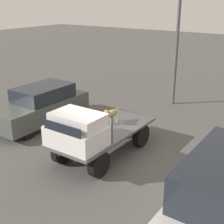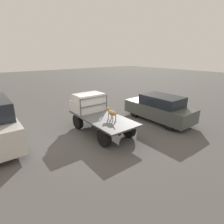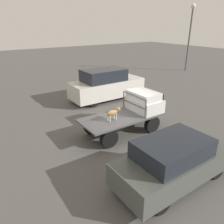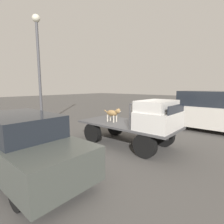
{
  "view_description": "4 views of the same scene",
  "coord_description": "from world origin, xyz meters",
  "px_view_note": "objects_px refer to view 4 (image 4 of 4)",
  "views": [
    {
      "loc": [
        7.74,
        5.75,
        5.08
      ],
      "look_at": [
        -0.69,
        -0.14,
        1.29
      ],
      "focal_mm": 50.0,
      "sensor_mm": 36.0,
      "label": 1
    },
    {
      "loc": [
        -7.04,
        4.78,
        3.96
      ],
      "look_at": [
        -0.69,
        -0.14,
        1.29
      ],
      "focal_mm": 28.0,
      "sensor_mm": 36.0,
      "label": 2
    },
    {
      "loc": [
        -5.77,
        -7.57,
        4.98
      ],
      "look_at": [
        -0.69,
        -0.14,
        1.29
      ],
      "focal_mm": 35.0,
      "sensor_mm": 36.0,
      "label": 3
    },
    {
      "loc": [
        4.04,
        -5.68,
        2.36
      ],
      "look_at": [
        -0.69,
        -0.14,
        1.29
      ],
      "focal_mm": 28.0,
      "sensor_mm": 36.0,
      "label": 4
    }
  ],
  "objects_px": {
    "parked_sedan": "(24,144)",
    "light_pole_near": "(38,54)",
    "parked_pickup_far": "(212,112)",
    "flatbed_truck": "(127,129)",
    "dog": "(113,113)"
  },
  "relations": [
    {
      "from": "flatbed_truck",
      "to": "light_pole_near",
      "type": "relative_size",
      "value": 0.62
    },
    {
      "from": "parked_pickup_far",
      "to": "light_pole_near",
      "type": "bearing_deg",
      "value": -138.89
    },
    {
      "from": "parked_sedan",
      "to": "parked_pickup_far",
      "type": "relative_size",
      "value": 0.84
    },
    {
      "from": "flatbed_truck",
      "to": "light_pole_near",
      "type": "distance_m",
      "value": 7.34
    },
    {
      "from": "flatbed_truck",
      "to": "parked_pickup_far",
      "type": "bearing_deg",
      "value": 65.71
    },
    {
      "from": "dog",
      "to": "parked_sedan",
      "type": "xyz_separation_m",
      "value": [
        -0.1,
        -3.65,
        -0.44
      ]
    },
    {
      "from": "flatbed_truck",
      "to": "parked_pickup_far",
      "type": "relative_size",
      "value": 0.79
    },
    {
      "from": "dog",
      "to": "light_pole_near",
      "type": "distance_m",
      "value": 6.5
    },
    {
      "from": "parked_sedan",
      "to": "light_pole_near",
      "type": "height_order",
      "value": "light_pole_near"
    },
    {
      "from": "dog",
      "to": "parked_sedan",
      "type": "bearing_deg",
      "value": -97.9
    },
    {
      "from": "flatbed_truck",
      "to": "light_pole_near",
      "type": "xyz_separation_m",
      "value": [
        -6.35,
        -0.32,
        3.68
      ]
    },
    {
      "from": "parked_pickup_far",
      "to": "light_pole_near",
      "type": "distance_m",
      "value": 10.38
    },
    {
      "from": "flatbed_truck",
      "to": "parked_pickup_far",
      "type": "xyz_separation_m",
      "value": [
        2.12,
        4.7,
        0.4
      ]
    },
    {
      "from": "parked_sedan",
      "to": "parked_pickup_far",
      "type": "distance_m",
      "value": 8.95
    },
    {
      "from": "flatbed_truck",
      "to": "dog",
      "type": "distance_m",
      "value": 0.89
    }
  ]
}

